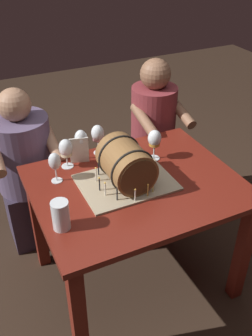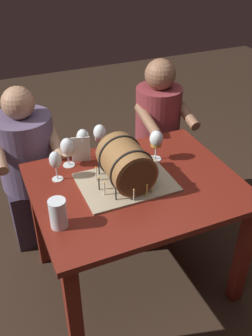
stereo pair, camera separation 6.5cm
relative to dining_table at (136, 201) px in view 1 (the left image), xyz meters
name	(u,v)px [view 1 (the left image)]	position (x,y,z in m)	size (l,w,h in m)	color
ground_plane	(135,276)	(0.00, 0.00, -0.63)	(8.00, 8.00, 0.00)	#332319
dining_table	(136,201)	(0.00, 0.00, 0.00)	(1.12, 0.89, 0.76)	maroon
barrel_cake	(126,166)	(-0.05, 0.02, 0.24)	(0.50, 0.37, 0.25)	tan
wine_glass_rose	(98,134)	(-0.07, 0.38, 0.26)	(0.08, 0.08, 0.19)	white
wine_glass_empty	(55,162)	(-0.39, 0.20, 0.25)	(0.07, 0.07, 0.18)	white
wine_glass_amber	(155,140)	(0.21, 0.18, 0.26)	(0.08, 0.08, 0.19)	white
wine_glass_white	(66,149)	(-0.29, 0.32, 0.24)	(0.08, 0.08, 0.18)	white
wine_glass_red	(81,140)	(-0.18, 0.36, 0.26)	(0.08, 0.08, 0.19)	white
beer_pint	(61,216)	(-0.47, -0.17, 0.20)	(0.08, 0.08, 0.15)	white
menu_card	(79,150)	(-0.21, 0.33, 0.21)	(0.11, 0.01, 0.16)	silver
person_seated_left	(26,174)	(-0.48, 0.67, -0.09)	(0.42, 0.49, 1.14)	#372D40
person_seated_right	(153,143)	(0.48, 0.67, -0.09)	(0.37, 0.46, 1.19)	#4C1B1E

